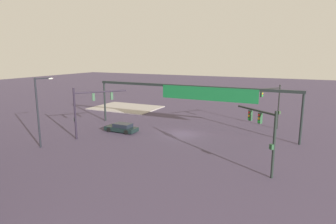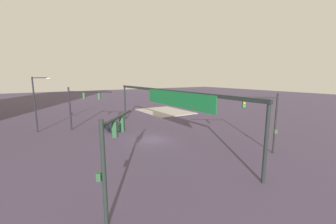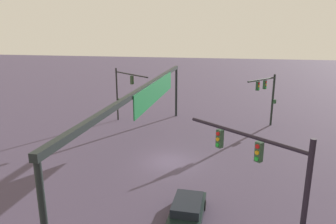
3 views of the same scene
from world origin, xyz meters
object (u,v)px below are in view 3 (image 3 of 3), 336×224
object	(u,v)px
traffic_signal_cross_street	(268,92)
sedan_car_approaching	(187,212)
traffic_signal_near_corner	(123,87)
traffic_signal_opposite_side	(270,174)

from	to	relation	value
traffic_signal_cross_street	sedan_car_approaching	world-z (taller)	traffic_signal_cross_street
traffic_signal_near_corner	traffic_signal_opposite_side	distance (m)	24.59
traffic_signal_opposite_side	sedan_car_approaching	world-z (taller)	traffic_signal_opposite_side
traffic_signal_opposite_side	traffic_signal_cross_street	size ratio (longest dim) A/B	1.10
traffic_signal_near_corner	traffic_signal_cross_street	xyz separation A→B (m)	(-1.41, 16.17, -0.22)
traffic_signal_opposite_side	sedan_car_approaching	bearing A→B (deg)	10.76
traffic_signal_near_corner	traffic_signal_cross_street	world-z (taller)	traffic_signal_near_corner
traffic_signal_near_corner	traffic_signal_opposite_side	world-z (taller)	traffic_signal_opposite_side
traffic_signal_opposite_side	sedan_car_approaching	xyz separation A→B (m)	(-2.10, -4.01, -3.75)
traffic_signal_opposite_side	traffic_signal_near_corner	bearing A→B (deg)	-16.73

